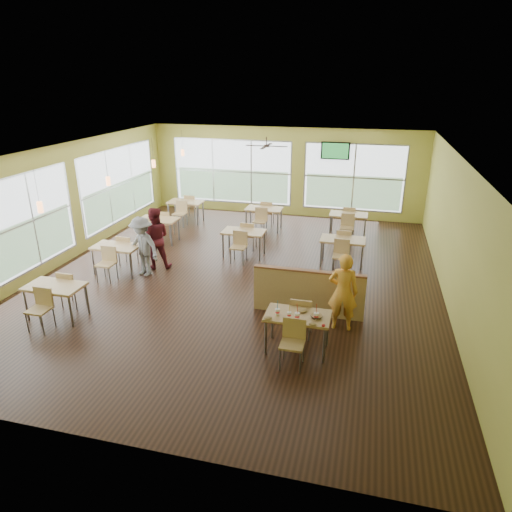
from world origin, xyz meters
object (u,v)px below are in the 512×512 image
Objects in this scene: half_wall_divider at (308,292)px; food_basket at (317,316)px; main_table at (298,320)px; man_plaid at (343,292)px.

food_basket is at bearing -76.72° from half_wall_divider.
half_wall_divider is (0.00, 1.45, -0.11)m from main_table.
food_basket is (0.35, -0.03, 0.15)m from main_table.
half_wall_divider is at bearing -30.97° from man_plaid.
food_basket is (0.35, -1.48, 0.26)m from half_wall_divider.
main_table is at bearing 175.61° from food_basket.
main_table is 1.28m from man_plaid.
main_table is 0.38m from food_basket.
man_plaid is at bearing 69.17° from food_basket.
man_plaid is (0.75, 1.02, 0.19)m from main_table.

